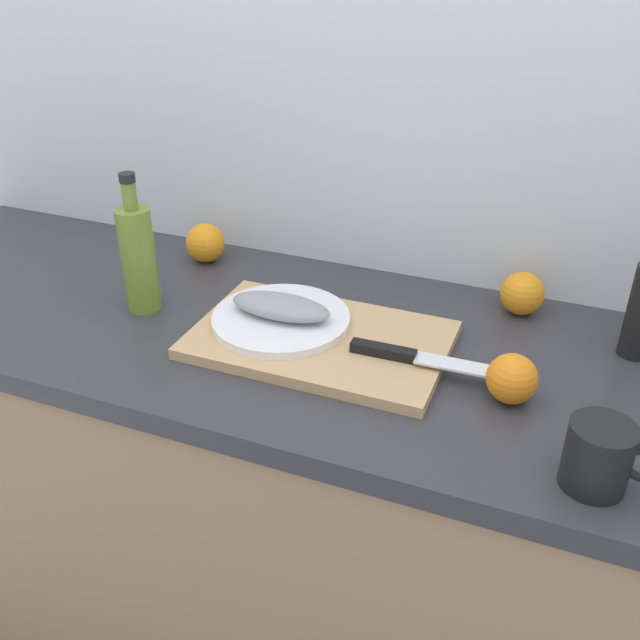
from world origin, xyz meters
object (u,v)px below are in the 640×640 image
at_px(cutting_board, 320,340).
at_px(chef_knife, 415,357).
at_px(olive_oil_bottle, 138,257).
at_px(orange_0, 522,293).
at_px(coffee_mug_1, 600,456).
at_px(fish_fillet, 281,307).
at_px(white_plate, 281,319).

distance_m(cutting_board, chef_knife, 0.18).
bearing_deg(olive_oil_bottle, orange_0, 20.21).
xyz_separation_m(olive_oil_bottle, coffee_mug_1, (0.82, -0.19, -0.06)).
xyz_separation_m(chef_knife, olive_oil_bottle, (-0.54, 0.02, 0.08)).
distance_m(fish_fillet, olive_oil_bottle, 0.29).
xyz_separation_m(cutting_board, olive_oil_bottle, (-0.36, 0.00, 0.10)).
bearing_deg(orange_0, cutting_board, -141.24).
bearing_deg(coffee_mug_1, cutting_board, 157.96).
bearing_deg(olive_oil_bottle, white_plate, 2.57).
bearing_deg(cutting_board, white_plate, 170.52).
xyz_separation_m(cutting_board, fish_fillet, (-0.08, 0.01, 0.04)).
height_order(cutting_board, coffee_mug_1, coffee_mug_1).
bearing_deg(coffee_mug_1, fish_fillet, 159.71).
height_order(chef_knife, olive_oil_bottle, olive_oil_bottle).
height_order(chef_knife, orange_0, orange_0).
xyz_separation_m(cutting_board, chef_knife, (0.17, -0.02, 0.02)).
bearing_deg(chef_knife, cutting_board, 172.09).
bearing_deg(fish_fillet, chef_knife, -7.58).
bearing_deg(coffee_mug_1, white_plate, 159.71).
relative_size(white_plate, orange_0, 3.03).
relative_size(fish_fillet, chef_knife, 0.64).
bearing_deg(chef_knife, olive_oil_bottle, 176.51).
relative_size(white_plate, chef_knife, 0.85).
height_order(cutting_board, olive_oil_bottle, olive_oil_bottle).
height_order(white_plate, fish_fillet, fish_fillet).
xyz_separation_m(fish_fillet, orange_0, (0.39, 0.23, -0.01)).
xyz_separation_m(cutting_board, white_plate, (-0.08, 0.01, 0.02)).
height_order(white_plate, coffee_mug_1, coffee_mug_1).
height_order(cutting_board, chef_knife, chef_knife).
bearing_deg(orange_0, chef_knife, -116.53).
distance_m(white_plate, orange_0, 0.45).
height_order(fish_fillet, orange_0, orange_0).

